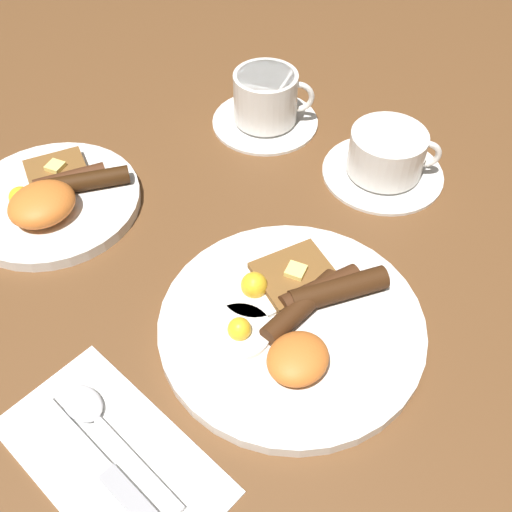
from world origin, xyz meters
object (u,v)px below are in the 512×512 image
(spoon, at_px, (94,416))
(teacup_far, at_px, (266,103))
(breakfast_plate_near, at_px, (293,320))
(knife, at_px, (107,473))
(teacup_near, at_px, (386,157))
(breakfast_plate_far, at_px, (52,198))

(spoon, bearing_deg, teacup_far, -65.85)
(breakfast_plate_near, xyz_separation_m, knife, (-0.23, 0.01, -0.01))
(teacup_near, bearing_deg, breakfast_plate_far, 142.70)
(teacup_far, bearing_deg, breakfast_plate_far, 167.52)
(breakfast_plate_near, relative_size, spoon, 1.68)
(breakfast_plate_far, bearing_deg, teacup_near, -37.30)
(breakfast_plate_far, xyz_separation_m, teacup_near, (0.34, -0.26, 0.01))
(teacup_near, distance_m, spoon, 0.47)
(spoon, bearing_deg, teacup_near, -88.59)
(teacup_near, height_order, knife, teacup_near)
(teacup_far, height_order, spoon, teacup_far)
(breakfast_plate_near, distance_m, spoon, 0.22)
(teacup_far, bearing_deg, breakfast_plate_near, -131.90)
(breakfast_plate_far, xyz_separation_m, knife, (-0.16, -0.33, -0.01))
(breakfast_plate_far, distance_m, teacup_near, 0.43)
(breakfast_plate_near, xyz_separation_m, teacup_near, (0.27, 0.08, 0.02))
(knife, bearing_deg, teacup_near, -83.14)
(teacup_near, xyz_separation_m, teacup_far, (-0.03, 0.19, 0.01))
(teacup_near, distance_m, knife, 0.50)
(teacup_near, bearing_deg, knife, -172.33)
(breakfast_plate_far, bearing_deg, breakfast_plate_near, -77.76)
(breakfast_plate_near, bearing_deg, teacup_near, 16.29)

